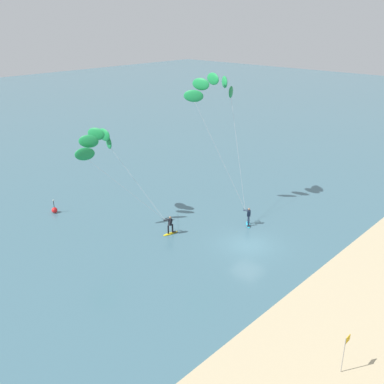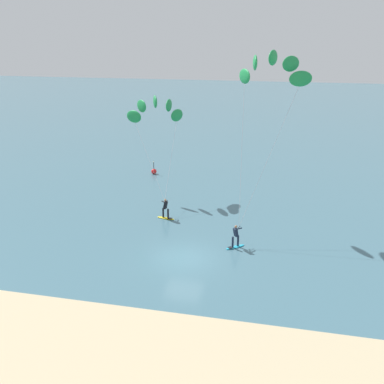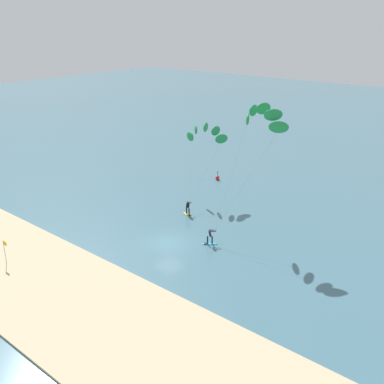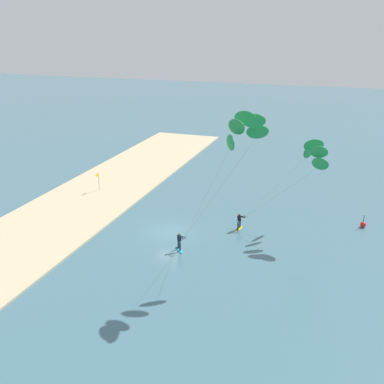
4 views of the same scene
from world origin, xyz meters
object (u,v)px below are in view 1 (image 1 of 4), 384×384
Objects in this scene: kitesurfer_nearshore at (214,92)px; beach_flag at (346,347)px; kitesurfer_mid_water at (100,145)px; marker_buoy at (54,210)px.

beach_flag is at bearing -122.68° from kitesurfer_nearshore.
kitesurfer_nearshore is at bearing -23.33° from kitesurfer_mid_water.
beach_flag is (-12.91, -20.12, -9.58)m from kitesurfer_nearshore.
kitesurfer_nearshore is 5.90× the size of beach_flag.
kitesurfer_mid_water reaches higher than beach_flag.
kitesurfer_mid_water is at bearing -69.37° from marker_buoy.
kitesurfer_mid_water is (-10.08, 4.35, -3.85)m from kitesurfer_nearshore.
kitesurfer_nearshore is 1.45× the size of kitesurfer_mid_water.
kitesurfer_nearshore is 9.40× the size of marker_buoy.
beach_flag is (-0.79, -29.89, 1.41)m from marker_buoy.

